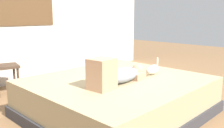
# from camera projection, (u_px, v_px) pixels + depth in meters

# --- Properties ---
(ground_plane) EXTENTS (16.00, 16.00, 0.00)m
(ground_plane) POSITION_uv_depth(u_px,v_px,m) (120.00, 116.00, 3.13)
(ground_plane) COLOR olive
(back_wall_with_window) EXTENTS (6.40, 0.14, 2.90)m
(back_wall_with_window) POSITION_uv_depth(u_px,v_px,m) (22.00, 5.00, 4.53)
(back_wall_with_window) COLOR silver
(back_wall_with_window) RESTS_ON ground
(bed) EXTENTS (2.14, 1.91, 0.47)m
(bed) POSITION_uv_depth(u_px,v_px,m) (118.00, 97.00, 3.16)
(bed) COLOR #38383D
(bed) RESTS_ON ground
(person_lying) EXTENTS (0.94, 0.34, 0.34)m
(person_lying) POSITION_uv_depth(u_px,v_px,m) (118.00, 74.00, 2.87)
(person_lying) COLOR #8C939E
(person_lying) RESTS_ON bed
(cat) EXTENTS (0.35, 0.17, 0.21)m
(cat) POSITION_uv_depth(u_px,v_px,m) (153.00, 70.00, 3.34)
(cat) COLOR silver
(cat) RESTS_ON bed
(chair_by_desk) EXTENTS (0.46, 0.46, 0.86)m
(chair_by_desk) POSITION_uv_depth(u_px,v_px,m) (0.00, 64.00, 3.88)
(chair_by_desk) COLOR #4C3828
(chair_by_desk) RESTS_ON ground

